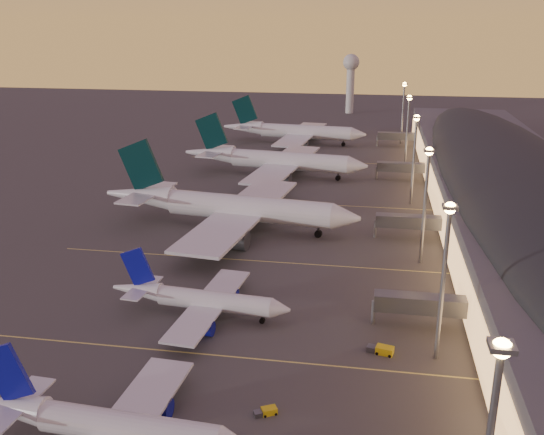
{
  "coord_description": "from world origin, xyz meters",
  "views": [
    {
      "loc": [
        24.47,
        -87.35,
        51.34
      ],
      "look_at": [
        2.0,
        45.0,
        7.0
      ],
      "focal_mm": 40.0,
      "sensor_mm": 36.0,
      "label": 1
    }
  ],
  "objects_px": {
    "airliner_narrow_south": "(106,425)",
    "airliner_narrow_north": "(199,300)",
    "baggage_tug_d": "(266,412)",
    "radar_tower": "(351,74)",
    "airliner_wide_mid": "(274,160)",
    "airliner_wide_far": "(293,132)",
    "airliner_wide_near": "(228,207)",
    "baggage_tug_c": "(381,350)"
  },
  "relations": [
    {
      "from": "airliner_narrow_south",
      "to": "airliner_narrow_north",
      "type": "distance_m",
      "value": 36.54
    },
    {
      "from": "airliner_wide_near",
      "to": "airliner_wide_mid",
      "type": "relative_size",
      "value": 1.06
    },
    {
      "from": "airliner_wide_near",
      "to": "radar_tower",
      "type": "bearing_deg",
      "value": 91.44
    },
    {
      "from": "airliner_narrow_north",
      "to": "radar_tower",
      "type": "distance_m",
      "value": 253.29
    },
    {
      "from": "baggage_tug_c",
      "to": "baggage_tug_d",
      "type": "xyz_separation_m",
      "value": [
        -15.47,
        -18.71,
        -0.14
      ]
    },
    {
      "from": "baggage_tug_d",
      "to": "radar_tower",
      "type": "bearing_deg",
      "value": 62.75
    },
    {
      "from": "airliner_narrow_south",
      "to": "baggage_tug_d",
      "type": "bearing_deg",
      "value": 32.0
    },
    {
      "from": "radar_tower",
      "to": "airliner_narrow_south",
      "type": "bearing_deg",
      "value": -93.25
    },
    {
      "from": "airliner_wide_mid",
      "to": "baggage_tug_d",
      "type": "height_order",
      "value": "airliner_wide_mid"
    },
    {
      "from": "airliner_narrow_north",
      "to": "airliner_wide_mid",
      "type": "height_order",
      "value": "airliner_wide_mid"
    },
    {
      "from": "airliner_wide_near",
      "to": "airliner_wide_far",
      "type": "height_order",
      "value": "airliner_wide_near"
    },
    {
      "from": "airliner_narrow_north",
      "to": "radar_tower",
      "type": "bearing_deg",
      "value": 91.78
    },
    {
      "from": "radar_tower",
      "to": "baggage_tug_c",
      "type": "bearing_deg",
      "value": -86.15
    },
    {
      "from": "airliner_wide_mid",
      "to": "airliner_wide_far",
      "type": "xyz_separation_m",
      "value": [
        -0.83,
        56.34,
        -0.18
      ]
    },
    {
      "from": "airliner_wide_near",
      "to": "radar_tower",
      "type": "relative_size",
      "value": 2.11
    },
    {
      "from": "airliner_narrow_south",
      "to": "baggage_tug_c",
      "type": "distance_m",
      "value": 44.52
    },
    {
      "from": "radar_tower",
      "to": "airliner_wide_near",
      "type": "bearing_deg",
      "value": -95.94
    },
    {
      "from": "airliner_wide_far",
      "to": "radar_tower",
      "type": "bearing_deg",
      "value": 83.95
    },
    {
      "from": "airliner_narrow_south",
      "to": "airliner_wide_mid",
      "type": "bearing_deg",
      "value": 94.23
    },
    {
      "from": "airliner_narrow_north",
      "to": "airliner_wide_far",
      "type": "relative_size",
      "value": 0.54
    },
    {
      "from": "airliner_wide_mid",
      "to": "radar_tower",
      "type": "distance_m",
      "value": 150.75
    },
    {
      "from": "airliner_wide_far",
      "to": "baggage_tug_c",
      "type": "height_order",
      "value": "airliner_wide_far"
    },
    {
      "from": "airliner_narrow_south",
      "to": "airliner_narrow_north",
      "type": "bearing_deg",
      "value": 91.07
    },
    {
      "from": "airliner_wide_mid",
      "to": "radar_tower",
      "type": "bearing_deg",
      "value": 90.34
    },
    {
      "from": "airliner_narrow_north",
      "to": "radar_tower",
      "type": "relative_size",
      "value": 1.05
    },
    {
      "from": "baggage_tug_c",
      "to": "baggage_tug_d",
      "type": "height_order",
      "value": "baggage_tug_c"
    },
    {
      "from": "airliner_narrow_south",
      "to": "airliner_wide_near",
      "type": "xyz_separation_m",
      "value": [
        -4.9,
        84.22,
        2.2
      ]
    },
    {
      "from": "airliner_narrow_south",
      "to": "radar_tower",
      "type": "bearing_deg",
      "value": 90.04
    },
    {
      "from": "airliner_narrow_south",
      "to": "baggage_tug_d",
      "type": "relative_size",
      "value": 11.05
    },
    {
      "from": "airliner_narrow_south",
      "to": "airliner_wide_mid",
      "type": "height_order",
      "value": "airliner_wide_mid"
    },
    {
      "from": "airliner_wide_near",
      "to": "airliner_wide_far",
      "type": "bearing_deg",
      "value": 96.47
    },
    {
      "from": "airliner_wide_far",
      "to": "baggage_tug_d",
      "type": "height_order",
      "value": "airliner_wide_far"
    },
    {
      "from": "airliner_narrow_south",
      "to": "airliner_wide_near",
      "type": "height_order",
      "value": "airliner_wide_near"
    },
    {
      "from": "airliner_wide_mid",
      "to": "airliner_wide_far",
      "type": "bearing_deg",
      "value": 98.34
    },
    {
      "from": "airliner_wide_mid",
      "to": "airliner_wide_far",
      "type": "relative_size",
      "value": 1.03
    },
    {
      "from": "baggage_tug_d",
      "to": "airliner_wide_mid",
      "type": "bearing_deg",
      "value": 71.38
    },
    {
      "from": "airliner_wide_mid",
      "to": "baggage_tug_d",
      "type": "xyz_separation_m",
      "value": [
        20.69,
        -129.92,
        -4.89
      ]
    },
    {
      "from": "airliner_wide_mid",
      "to": "airliner_narrow_north",
      "type": "bearing_deg",
      "value": -80.44
    },
    {
      "from": "airliner_wide_far",
      "to": "airliner_narrow_north",
      "type": "bearing_deg",
      "value": -82.49
    },
    {
      "from": "baggage_tug_c",
      "to": "airliner_narrow_south",
      "type": "bearing_deg",
      "value": -125.68
    },
    {
      "from": "airliner_wide_far",
      "to": "baggage_tug_d",
      "type": "distance_m",
      "value": 187.55
    },
    {
      "from": "airliner_narrow_south",
      "to": "airliner_wide_far",
      "type": "distance_m",
      "value": 196.36
    }
  ]
}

